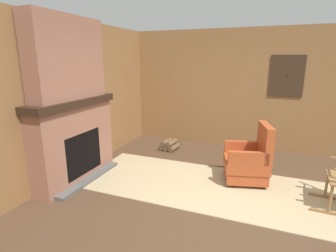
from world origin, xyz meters
name	(u,v)px	position (x,y,z in m)	size (l,w,h in m)	color
ground_plane	(229,208)	(0.00, 0.00, 0.00)	(14.00, 14.00, 0.00)	#4C3523
wood_panel_wall_left	(61,101)	(-2.77, 0.00, 1.32)	(0.06, 6.08, 2.64)	olive
wood_panel_wall_back	(252,90)	(0.01, 2.77, 1.33)	(6.08, 0.09, 2.64)	olive
fireplace_hearth	(75,140)	(-2.55, 0.00, 0.68)	(0.56, 1.71, 1.37)	#93604C
chimney_breast	(67,58)	(-2.56, 0.00, 1.99)	(0.31, 1.41, 1.25)	#93604C
area_rug	(209,186)	(-0.39, 0.52, 0.01)	(4.16, 1.62, 0.01)	tan
armchair	(249,162)	(0.16, 0.92, 0.36)	(0.81, 0.78, 0.99)	#A84723
firewood_stack	(169,145)	(-1.64, 1.95, 0.10)	(0.40, 0.40, 0.22)	brown
oil_lamp_vase	(49,96)	(-2.60, -0.39, 1.46)	(0.11, 0.11, 0.27)	#B24C42
storage_case	(75,94)	(-2.60, 0.14, 1.43)	(0.18, 0.24, 0.13)	gray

